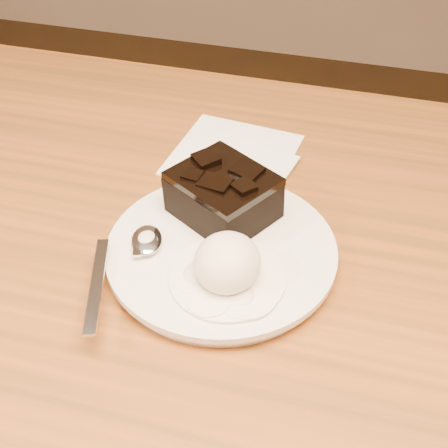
% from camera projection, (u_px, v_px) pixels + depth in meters
% --- Properties ---
extents(plate, '(0.23, 0.23, 0.02)m').
position_uv_depth(plate, '(221.00, 254.00, 0.61)').
color(plate, white).
rests_on(plate, dining_table).
extents(brownie, '(0.12, 0.12, 0.04)m').
position_uv_depth(brownie, '(223.00, 197.00, 0.63)').
color(brownie, black).
rests_on(brownie, plate).
extents(ice_cream_scoop, '(0.06, 0.07, 0.05)m').
position_uv_depth(ice_cream_scoop, '(227.00, 263.00, 0.56)').
color(ice_cream_scoop, white).
rests_on(ice_cream_scoop, plate).
extents(melt_puddle, '(0.11, 0.11, 0.00)m').
position_uv_depth(melt_puddle, '(227.00, 278.00, 0.57)').
color(melt_puddle, white).
rests_on(melt_puddle, plate).
extents(spoon, '(0.08, 0.18, 0.01)m').
position_uv_depth(spoon, '(147.00, 241.00, 0.60)').
color(spoon, silver).
rests_on(spoon, plate).
extents(napkin, '(0.15, 0.15, 0.01)m').
position_uv_depth(napkin, '(233.00, 154.00, 0.75)').
color(napkin, white).
rests_on(napkin, dining_table).
extents(crumb_a, '(0.01, 0.01, 0.00)m').
position_uv_depth(crumb_a, '(247.00, 269.00, 0.58)').
color(crumb_a, black).
rests_on(crumb_a, plate).
extents(crumb_b, '(0.01, 0.01, 0.00)m').
position_uv_depth(crumb_b, '(270.00, 305.00, 0.55)').
color(crumb_b, black).
rests_on(crumb_b, plate).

